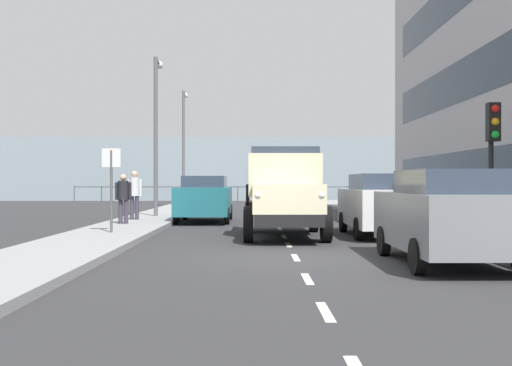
% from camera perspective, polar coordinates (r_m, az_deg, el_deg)
% --- Properties ---
extents(ground_plane, '(80.00, 80.00, 0.00)m').
position_cam_1_polar(ground_plane, '(24.36, 1.75, -3.43)').
color(ground_plane, '#2D2D30').
extents(sidewalk_left, '(2.30, 43.06, 0.15)m').
position_cam_1_polar(sidewalk_left, '(24.98, 12.77, -3.17)').
color(sidewalk_left, gray).
rests_on(sidewalk_left, ground_plane).
extents(sidewalk_right, '(2.30, 43.06, 0.15)m').
position_cam_1_polar(sidewalk_right, '(24.66, -9.42, -3.21)').
color(sidewalk_right, gray).
rests_on(sidewalk_right, ground_plane).
extents(road_centreline_markings, '(0.12, 37.57, 0.01)m').
position_cam_1_polar(road_centreline_markings, '(22.61, 1.90, -3.69)').
color(road_centreline_markings, silver).
rests_on(road_centreline_markings, ground_plane).
extents(sea_horizon, '(80.00, 0.80, 5.00)m').
position_cam_1_polar(sea_horizon, '(48.84, 0.76, 1.29)').
color(sea_horizon, '#84939E').
rests_on(sea_horizon, ground_plane).
extents(seawall_railing, '(28.08, 0.08, 1.20)m').
position_cam_1_polar(seawall_railing, '(45.24, 0.84, -0.62)').
color(seawall_railing, '#4C5156').
rests_on(seawall_railing, ground_plane).
extents(truck_vintage_cream, '(2.17, 5.64, 2.43)m').
position_cam_1_polar(truck_vintage_cream, '(16.61, 2.66, -1.02)').
color(truck_vintage_cream, black).
rests_on(truck_vintage_cream, ground_plane).
extents(car_grey_kerbside_near, '(1.88, 4.21, 1.72)m').
position_cam_1_polar(car_grey_kerbside_near, '(11.77, 17.12, -2.87)').
color(car_grey_kerbside_near, slate).
rests_on(car_grey_kerbside_near, ground_plane).
extents(car_white_kerbside_1, '(1.82, 4.39, 1.72)m').
position_cam_1_polar(car_white_kerbside_1, '(17.46, 11.37, -1.89)').
color(car_white_kerbside_1, white).
rests_on(car_white_kerbside_1, ground_plane).
extents(car_teal_oppositeside_0, '(1.97, 4.60, 1.72)m').
position_cam_1_polar(car_teal_oppositeside_0, '(23.25, -4.76, -1.38)').
color(car_teal_oppositeside_0, '#1E6670').
rests_on(car_teal_oppositeside_0, ground_plane).
extents(pedestrian_near_railing, '(0.53, 0.34, 1.60)m').
position_cam_1_polar(pedestrian_near_railing, '(20.37, -12.16, -1.06)').
color(pedestrian_near_railing, '#383342').
rests_on(pedestrian_near_railing, sidewalk_right).
extents(pedestrian_by_lamp, '(0.53, 0.34, 1.75)m').
position_cam_1_polar(pedestrian_by_lamp, '(22.53, -11.17, -0.71)').
color(pedestrian_by_lamp, '#383342').
rests_on(pedestrian_by_lamp, sidewalk_right).
extents(traffic_light_near, '(0.28, 0.41, 3.20)m').
position_cam_1_polar(traffic_light_near, '(15.46, 21.02, 3.69)').
color(traffic_light_near, black).
rests_on(traffic_light_near, sidewalk_left).
extents(lamp_post_promenade, '(0.32, 1.14, 6.32)m').
position_cam_1_polar(lamp_post_promenade, '(25.04, -9.19, 5.66)').
color(lamp_post_promenade, '#59595B').
rests_on(lamp_post_promenade, sidewalk_right).
extents(lamp_post_far, '(0.32, 1.14, 6.63)m').
position_cam_1_polar(lamp_post_far, '(36.12, -6.68, 4.22)').
color(lamp_post_far, '#59595B').
rests_on(lamp_post_far, sidewalk_right).
extents(street_sign, '(0.50, 0.07, 2.25)m').
position_cam_1_polar(street_sign, '(16.93, -13.22, 0.71)').
color(street_sign, '#4C4C4C').
rests_on(street_sign, sidewalk_right).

